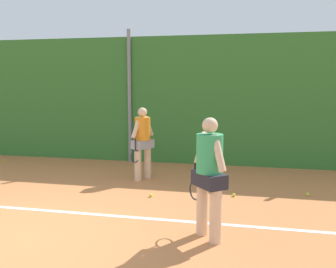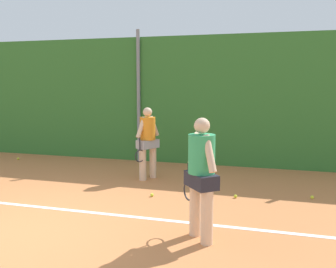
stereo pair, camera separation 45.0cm
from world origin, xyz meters
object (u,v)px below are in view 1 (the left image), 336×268
tennis_ball_0 (5,161)px  tennis_ball_5 (308,194)px  player_midcourt (143,140)px  tennis_ball_3 (151,195)px  player_foreground_near (209,172)px  tennis_ball_4 (234,195)px

tennis_ball_0 → tennis_ball_5: size_ratio=1.00×
tennis_ball_5 → player_midcourt: bearing=170.9°
tennis_ball_3 → tennis_ball_5: same height
player_foreground_near → tennis_ball_5: 3.06m
tennis_ball_4 → player_foreground_near: bearing=-97.5°
tennis_ball_4 → tennis_ball_5: 1.44m
player_foreground_near → tennis_ball_3: bearing=-2.8°
player_foreground_near → tennis_ball_3: size_ratio=25.86×
player_midcourt → tennis_ball_3: size_ratio=24.65×
tennis_ball_0 → player_foreground_near: bearing=-33.1°
tennis_ball_0 → tennis_ball_4: size_ratio=1.00×
player_foreground_near → tennis_ball_3: 2.32m
tennis_ball_3 → tennis_ball_4: (1.55, 0.36, 0.00)m
player_foreground_near → tennis_ball_0: 7.28m
tennis_ball_3 → tennis_ball_4: same height
tennis_ball_0 → player_midcourt: bearing=-13.2°
tennis_ball_3 → tennis_ball_4: 1.59m
player_foreground_near → tennis_ball_0: player_foreground_near is taller
tennis_ball_0 → tennis_ball_5: same height
player_foreground_near → tennis_ball_4: 2.27m
tennis_ball_3 → tennis_ball_5: size_ratio=1.00×
player_midcourt → player_foreground_near: bearing=59.3°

